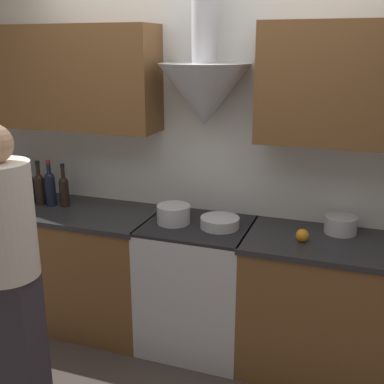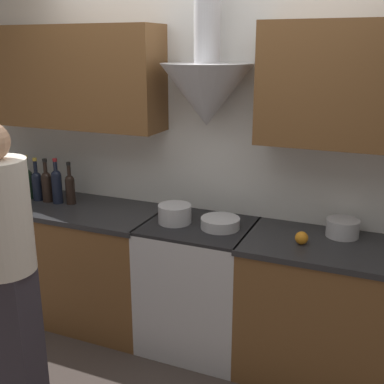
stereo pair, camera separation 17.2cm
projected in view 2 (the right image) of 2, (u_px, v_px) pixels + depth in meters
ground_plane at (180, 368)px, 3.14m from camera, size 12.00×12.00×0.00m
wall_back at (206, 128)px, 3.22m from camera, size 8.40×0.59×2.60m
counter_left at (64, 259)px, 3.68m from camera, size 1.54×0.62×0.89m
counter_right at (345, 315)px, 2.91m from camera, size 1.26×0.62×0.89m
stove_range at (198, 285)px, 3.27m from camera, size 0.69×0.60×0.89m
wine_bottle_2 at (8, 178)px, 3.73m from camera, size 0.08×0.08×0.34m
wine_bottle_3 at (18, 179)px, 3.70m from camera, size 0.07×0.07×0.34m
wine_bottle_4 at (28, 182)px, 3.65m from camera, size 0.08×0.08×0.33m
wine_bottle_5 at (37, 184)px, 3.61m from camera, size 0.07×0.07×0.33m
wine_bottle_6 at (47, 185)px, 3.58m from camera, size 0.08×0.08×0.33m
wine_bottle_7 at (57, 185)px, 3.54m from camera, size 0.08×0.08×0.34m
wine_bottle_8 at (70, 187)px, 3.53m from camera, size 0.07×0.07×0.32m
stock_pot at (175, 214)px, 3.16m from camera, size 0.22×0.22×0.12m
mixing_bowl at (220, 223)px, 3.07m from camera, size 0.25×0.25×0.07m
orange_fruit at (302, 238)px, 2.82m from camera, size 0.08×0.08×0.08m
saucepan at (343, 228)px, 2.94m from camera, size 0.20×0.20×0.11m
person_foreground_left at (5, 264)px, 2.50m from camera, size 0.32×0.32×1.67m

